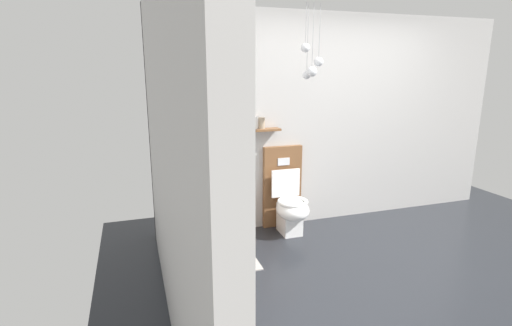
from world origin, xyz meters
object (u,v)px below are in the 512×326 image
soap_dispenser (231,165)px  vanity_sink_left (211,208)px  toothbrush_cup (183,171)px  toilet (287,201)px

soap_dispenser → vanity_sink_left: bearing=-148.3°
vanity_sink_left → toothbrush_cup: bearing=148.9°
toilet → soap_dispenser: bearing=165.0°
toilet → soap_dispenser: (-0.64, 0.17, 0.44)m
vanity_sink_left → soap_dispenser: size_ratio=3.74×
vanity_sink_left → toothbrush_cup: (-0.27, 0.16, 0.40)m
toothbrush_cup → vanity_sink_left: bearing=-31.1°
soap_dispenser → toilet: bearing=-15.0°
vanity_sink_left → toothbrush_cup: size_ratio=3.69×
vanity_sink_left → toothbrush_cup: 0.51m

